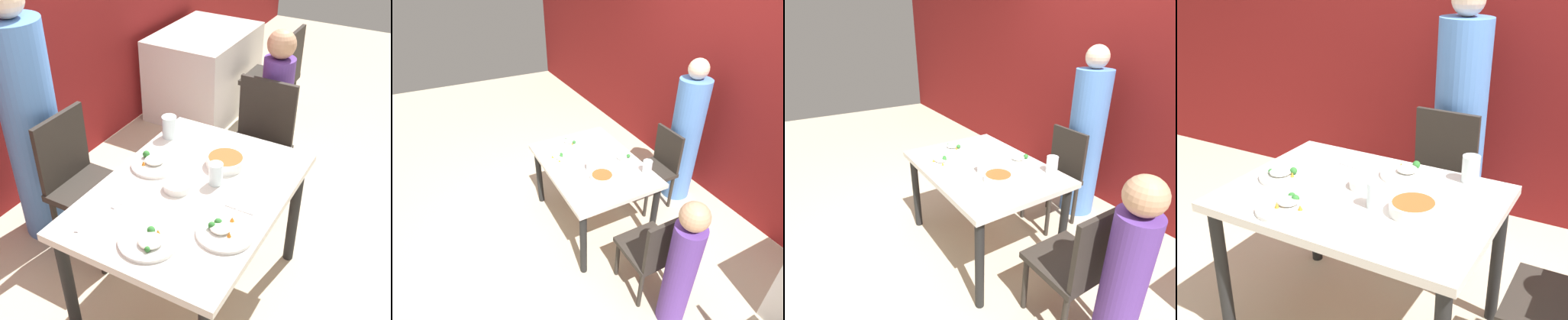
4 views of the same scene
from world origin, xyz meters
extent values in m
plane|color=beige|center=(0.00, 0.00, 0.00)|extent=(10.00, 10.00, 0.00)
cube|color=maroon|center=(0.00, 1.48, 1.35)|extent=(10.00, 0.06, 2.70)
cube|color=silver|center=(0.00, 0.00, 0.71)|extent=(1.19, 0.85, 0.04)
cylinder|color=black|center=(-0.53, -0.36, 0.34)|extent=(0.06, 0.06, 0.69)
cylinder|color=black|center=(0.53, -0.36, 0.34)|extent=(0.06, 0.06, 0.69)
cylinder|color=black|center=(-0.53, 0.36, 0.34)|extent=(0.06, 0.06, 0.69)
cylinder|color=black|center=(0.53, 0.36, 0.34)|extent=(0.06, 0.06, 0.69)
cube|color=#2D2823|center=(0.05, 0.69, 0.43)|extent=(0.40, 0.40, 0.04)
cube|color=#2D2823|center=(0.05, 0.88, 0.66)|extent=(0.38, 0.03, 0.42)
cylinder|color=#2D2823|center=(-0.11, 0.53, 0.21)|extent=(0.04, 0.04, 0.41)
cylinder|color=#2D2823|center=(0.22, 0.53, 0.21)|extent=(0.04, 0.04, 0.41)
cylinder|color=#2D2823|center=(-0.11, 0.86, 0.21)|extent=(0.04, 0.04, 0.41)
cylinder|color=#2D2823|center=(0.22, 0.86, 0.21)|extent=(0.04, 0.04, 0.41)
cube|color=#2D2823|center=(0.86, 0.04, 0.43)|extent=(0.40, 0.40, 0.04)
cube|color=#2D2823|center=(1.05, 0.04, 0.66)|extent=(0.03, 0.38, 0.42)
cylinder|color=#2D2823|center=(0.70, 0.21, 0.21)|extent=(0.04, 0.04, 0.41)
cylinder|color=#2D2823|center=(0.70, -0.12, 0.21)|extent=(0.04, 0.04, 0.41)
cylinder|color=#2D2823|center=(1.03, 0.21, 0.21)|extent=(0.04, 0.04, 0.41)
cylinder|color=#5184D1|center=(0.05, 1.09, 0.69)|extent=(0.32, 0.32, 1.37)
sphere|color=beige|center=(0.05, 1.09, 1.47)|extent=(0.20, 0.20, 0.20)
cylinder|color=#5B3893|center=(1.21, 0.04, 0.48)|extent=(0.21, 0.21, 0.96)
sphere|color=tan|center=(1.21, 0.04, 1.05)|extent=(0.19, 0.19, 0.19)
cylinder|color=white|center=(0.27, -0.04, 0.75)|extent=(0.20, 0.20, 0.05)
cylinder|color=#BC5123|center=(0.27, -0.04, 0.77)|extent=(0.18, 0.18, 0.01)
cylinder|color=white|center=(-0.40, -0.02, 0.74)|extent=(0.26, 0.26, 0.02)
ellipsoid|color=white|center=(-0.42, -0.04, 0.76)|extent=(0.10, 0.10, 0.03)
cone|color=orange|center=(-0.35, -0.04, 0.76)|extent=(0.02, 0.02, 0.02)
sphere|color=#2D702D|center=(-0.37, -0.01, 0.76)|extent=(0.04, 0.04, 0.04)
sphere|color=#2D702D|center=(-0.46, -0.06, 0.76)|extent=(0.03, 0.03, 0.03)
cylinder|color=white|center=(0.08, 0.27, 0.74)|extent=(0.24, 0.24, 0.02)
ellipsoid|color=white|center=(0.09, 0.27, 0.76)|extent=(0.10, 0.10, 0.03)
cone|color=orange|center=(0.04, 0.31, 0.76)|extent=(0.02, 0.02, 0.03)
sphere|color=#2D702D|center=(0.11, 0.33, 0.76)|extent=(0.04, 0.04, 0.04)
cylinder|color=white|center=(-0.20, -0.28, 0.74)|extent=(0.25, 0.25, 0.02)
ellipsoid|color=white|center=(-0.20, -0.26, 0.76)|extent=(0.09, 0.09, 0.03)
sphere|color=#2D702D|center=(-0.21, -0.22, 0.76)|extent=(0.03, 0.03, 0.03)
sphere|color=#2D702D|center=(-0.18, -0.23, 0.76)|extent=(0.04, 0.04, 0.04)
cone|color=orange|center=(-0.22, -0.31, 0.76)|extent=(0.02, 0.02, 0.02)
cone|color=orange|center=(-0.13, -0.27, 0.76)|extent=(0.02, 0.02, 0.02)
cylinder|color=white|center=(-0.03, 0.06, 0.75)|extent=(0.13, 0.13, 0.04)
cylinder|color=white|center=(-0.03, 0.06, 0.76)|extent=(0.12, 0.12, 0.01)
cylinder|color=silver|center=(0.10, -0.07, 0.78)|extent=(0.07, 0.07, 0.11)
cylinder|color=silver|center=(0.37, 0.36, 0.79)|extent=(0.08, 0.08, 0.13)
cube|color=white|center=(0.04, -0.26, 0.73)|extent=(0.14, 0.14, 0.01)
cube|color=silver|center=(-0.21, 0.23, 0.73)|extent=(0.18, 0.05, 0.01)
cube|color=silver|center=(-0.42, 0.31, 0.73)|extent=(0.18, 0.07, 0.01)
camera|label=1|loc=(-1.62, -0.93, 2.14)|focal=45.00mm
camera|label=2|loc=(2.07, -1.13, 2.33)|focal=28.00mm
camera|label=3|loc=(1.77, -1.14, 1.71)|focal=28.00mm
camera|label=4|loc=(0.97, -1.65, 1.71)|focal=45.00mm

